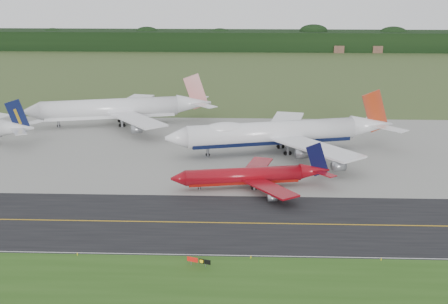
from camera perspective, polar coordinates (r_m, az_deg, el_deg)
ground at (r=137.65m, az=-0.18°, el=-5.83°), size 600.00×600.00×0.00m
grass_verge at (r=106.25m, az=-0.97°, el=-13.12°), size 400.00×30.00×0.01m
taxiway at (r=133.97m, az=-0.25°, el=-6.48°), size 400.00×32.00×0.02m
apron at (r=185.72m, az=0.46°, el=0.25°), size 400.00×78.00×0.01m
taxiway_centreline at (r=133.96m, az=-0.25°, el=-6.48°), size 400.00×0.40×0.00m
taxiway_edge_line at (r=119.90m, az=-0.57°, el=-9.41°), size 400.00×0.25×0.00m
horizon_treeline at (r=403.51m, az=1.43°, el=10.07°), size 700.00×25.00×12.00m
jet_ba_747 at (r=182.24m, az=5.11°, el=1.79°), size 68.43×55.60×17.41m
jet_red_737 at (r=153.89m, az=2.60°, el=-2.16°), size 39.81×32.03×10.79m
jet_star_tail at (r=216.20m, az=-9.47°, el=3.94°), size 63.26×51.96×16.83m
taxiway_sign at (r=115.58m, az=-2.34°, el=-9.90°), size 4.42×1.63×1.53m
edge_marker_left at (r=123.00m, az=-13.26°, el=-9.07°), size 0.16×0.16×0.50m
edge_marker_center at (r=118.79m, az=2.47°, el=-9.57°), size 0.16×0.16×0.50m
edge_marker_right at (r=121.46m, az=14.18°, el=-9.48°), size 0.16×0.16×0.50m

